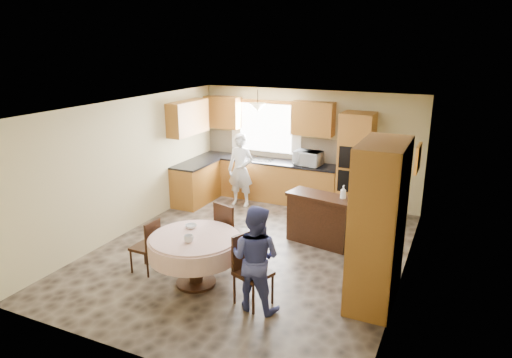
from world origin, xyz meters
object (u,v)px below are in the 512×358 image
Objects in this scene: person_sink at (241,170)px; dining_table at (195,247)px; cupboard at (378,225)px; chair_right at (249,265)px; oven_tower at (356,164)px; sideboard at (320,221)px; chair_back at (229,229)px; chair_left at (148,244)px; person_dining at (255,258)px.

dining_table is at bearing -76.48° from person_sink.
chair_right is (-1.55, -0.76, -0.58)m from cupboard.
sideboard is at bearing -95.41° from oven_tower.
chair_left is at bearing 57.76° from chair_back.
cupboard is at bearing -72.21° from oven_tower.
dining_table is at bearing -109.52° from oven_tower.
oven_tower is at bearing 12.87° from person_sink.
sideboard is 3.02m from chair_left.
cupboard reaches higher than oven_tower.
chair_left is at bearing 178.83° from dining_table.
oven_tower is 1.32× the size of person_sink.
dining_table is at bearing -109.22° from sideboard.
chair_back reaches higher than chair_right.
sideboard is 1.37× the size of chair_left.
dining_table is 0.92× the size of person_dining.
dining_table is (-1.25, -2.18, 0.18)m from sideboard.
person_dining is at bearing -105.38° from chair_right.
person_sink is at bearing 105.55° from dining_table.
chair_left is 0.85× the size of chair_back.
chair_back is at bearing -120.47° from sideboard.
dining_table is (-1.42, -4.00, -0.46)m from oven_tower.
person_dining is (0.96, -1.06, 0.17)m from chair_back.
person_dining is at bearing -10.36° from dining_table.
person_sink reaches higher than sideboard.
cupboard is at bearing -168.53° from chair_back.
dining_table is 1.56× the size of chair_left.
chair_right is at bearing 87.82° from chair_left.
person_dining reaches higher than chair_left.
cupboard reaches higher than chair_right.
person_dining is at bearing -62.68° from person_sink.
sideboard is 2.31m from chair_right.
sideboard reaches higher than dining_table.
person_dining reaches higher than sideboard.
chair_right is at bearing -96.74° from oven_tower.
chair_back is 1.27m from chair_right.
cupboard is 1.41× the size of person_sink.
sideboard is at bearing -30.58° from person_sink.
oven_tower is 4.27m from dining_table.
dining_table is 3.51m from person_sink.
chair_left is at bearing -90.68° from person_sink.
person_sink is (-2.18, 1.19, 0.38)m from sideboard.
person_dining is at bearing -148.77° from cupboard.
cupboard is 1.71m from person_dining.
chair_right is 0.62× the size of person_sink.
chair_right is (1.79, -0.12, 0.07)m from chair_left.
chair_back is (-2.38, 0.20, -0.57)m from cupboard.
sideboard is 0.81× the size of person_dining.
cupboard is 1.83m from chair_right.
chair_left is 1.29m from chair_back.
cupboard is 2.22× the size of chair_back.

